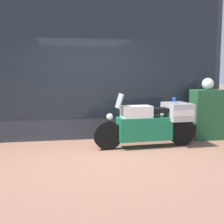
% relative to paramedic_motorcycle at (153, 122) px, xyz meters
% --- Properties ---
extents(ground_plane, '(60.00, 60.00, 0.00)m').
position_rel_paramedic_motorcycle_xyz_m(ground_plane, '(-1.30, -0.78, -0.56)').
color(ground_plane, '#8E604C').
extents(shop_building, '(6.84, 0.55, 4.14)m').
position_rel_paramedic_motorcycle_xyz_m(shop_building, '(-1.70, 1.21, 1.52)').
color(shop_building, '#333842').
rests_on(shop_building, ground).
extents(window_display, '(5.56, 0.30, 1.97)m').
position_rel_paramedic_motorcycle_xyz_m(window_display, '(-0.95, 1.25, -0.09)').
color(window_display, slate).
rests_on(window_display, ground).
extents(paramedic_motorcycle, '(2.36, 0.75, 1.21)m').
position_rel_paramedic_motorcycle_xyz_m(paramedic_motorcycle, '(0.00, 0.00, 0.00)').
color(paramedic_motorcycle, black).
rests_on(paramedic_motorcycle, ground).
extents(utility_cabinet, '(0.82, 0.47, 1.23)m').
position_rel_paramedic_motorcycle_xyz_m(utility_cabinet, '(1.59, 0.54, 0.05)').
color(utility_cabinet, '#235633').
rests_on(utility_cabinet, ground).
extents(white_helmet, '(0.29, 0.29, 0.29)m').
position_rel_paramedic_motorcycle_xyz_m(white_helmet, '(1.56, 0.55, 0.81)').
color(white_helmet, white).
rests_on(white_helmet, utility_cabinet).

